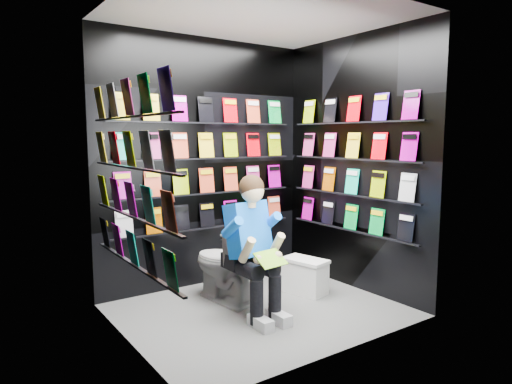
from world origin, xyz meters
TOP-DOWN VIEW (x-y plane):
  - floor at (0.00, 0.00)m, footprint 2.40×2.40m
  - ceiling at (0.00, 0.00)m, footprint 2.40×2.40m
  - wall_back at (0.00, 1.00)m, footprint 2.40×0.04m
  - wall_front at (0.00, -1.00)m, footprint 2.40×0.04m
  - wall_left at (-1.20, 0.00)m, footprint 0.04×2.00m
  - wall_right at (1.20, 0.00)m, footprint 0.04×2.00m
  - comics_back at (0.00, 0.97)m, footprint 2.10×0.06m
  - comics_left at (-1.17, 0.00)m, footprint 0.06×1.70m
  - comics_right at (1.17, 0.00)m, footprint 0.06×1.70m
  - toilet at (-0.13, 0.39)m, footprint 0.51×0.80m
  - longbox at (0.65, 0.12)m, footprint 0.33×0.47m
  - longbox_lid at (0.65, 0.12)m, footprint 0.35×0.50m
  - reader at (-0.13, 0.01)m, footprint 0.58×0.78m
  - held_comic at (-0.13, -0.34)m, footprint 0.28×0.19m

SIDE VIEW (x-z plane):
  - floor at x=0.00m, z-range 0.00..0.00m
  - longbox at x=0.65m, z-range 0.00..0.32m
  - longbox_lid at x=0.65m, z-range 0.32..0.35m
  - toilet at x=-0.13m, z-range 0.00..0.73m
  - held_comic at x=-0.13m, z-range 0.52..0.64m
  - reader at x=-0.13m, z-range 0.09..1.42m
  - wall_back at x=0.00m, z-range 0.00..2.60m
  - wall_front at x=0.00m, z-range 0.00..2.60m
  - wall_left at x=-1.20m, z-range 0.00..2.60m
  - wall_right at x=1.20m, z-range 0.00..2.60m
  - comics_back at x=0.00m, z-range 0.62..1.99m
  - comics_left at x=-1.17m, z-range 0.62..1.99m
  - comics_right at x=1.17m, z-range 0.62..1.99m
  - ceiling at x=0.00m, z-range 2.60..2.60m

